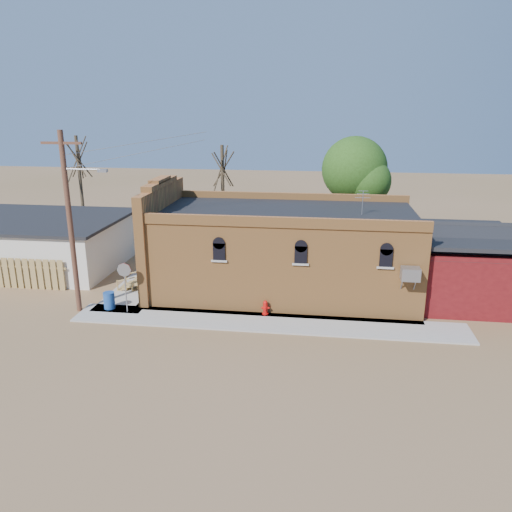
# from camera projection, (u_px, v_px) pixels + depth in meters

# --- Properties ---
(ground) EXTENTS (120.00, 120.00, 0.00)m
(ground) POSITION_uv_depth(u_px,v_px,m) (233.00, 329.00, 23.37)
(ground) COLOR brown
(ground) RESTS_ON ground
(sidewalk_south) EXTENTS (19.00, 2.20, 0.08)m
(sidewalk_south) POSITION_uv_depth(u_px,v_px,m) (267.00, 323.00, 24.02)
(sidewalk_south) COLOR #9E9991
(sidewalk_south) RESTS_ON ground
(sidewalk_west) EXTENTS (2.60, 10.00, 0.08)m
(sidewalk_west) POSITION_uv_depth(u_px,v_px,m) (147.00, 280.00, 29.86)
(sidewalk_west) COLOR #9E9991
(sidewalk_west) RESTS_ON ground
(brick_bar) EXTENTS (16.40, 7.97, 6.30)m
(brick_bar) POSITION_uv_depth(u_px,v_px,m) (279.00, 251.00, 27.70)
(brick_bar) COLOR #C67D3C
(brick_bar) RESTS_ON ground
(red_shed) EXTENTS (5.40, 6.40, 4.30)m
(red_shed) POSITION_uv_depth(u_px,v_px,m) (464.00, 259.00, 26.47)
(red_shed) COLOR #510E11
(red_shed) RESTS_ON ground
(wood_fence) EXTENTS (5.20, 0.10, 1.80)m
(wood_fence) POSITION_uv_depth(u_px,v_px,m) (23.00, 274.00, 28.35)
(wood_fence) COLOR #A08348
(wood_fence) RESTS_ON ground
(utility_pole) EXTENTS (3.12, 0.26, 9.00)m
(utility_pole) POSITION_uv_depth(u_px,v_px,m) (71.00, 219.00, 24.17)
(utility_pole) COLOR #44281B
(utility_pole) RESTS_ON ground
(tree_bare_near) EXTENTS (2.80, 2.80, 7.65)m
(tree_bare_near) POSITION_uv_depth(u_px,v_px,m) (222.00, 168.00, 34.37)
(tree_bare_near) COLOR #4A3B2A
(tree_bare_near) RESTS_ON ground
(tree_bare_far) EXTENTS (2.80, 2.80, 8.16)m
(tree_bare_far) POSITION_uv_depth(u_px,v_px,m) (78.00, 158.00, 36.61)
(tree_bare_far) COLOR #4A3B2A
(tree_bare_far) RESTS_ON ground
(tree_leafy) EXTENTS (4.40, 4.40, 8.15)m
(tree_leafy) POSITION_uv_depth(u_px,v_px,m) (354.00, 169.00, 33.70)
(tree_leafy) COLOR #4A3B2A
(tree_leafy) RESTS_ON ground
(fire_hydrant) EXTENTS (0.42, 0.40, 0.72)m
(fire_hydrant) POSITION_uv_depth(u_px,v_px,m) (265.00, 308.00, 24.78)
(fire_hydrant) COLOR #BC0D0A
(fire_hydrant) RESTS_ON sidewalk_south
(stop_sign) EXTENTS (0.70, 0.14, 2.59)m
(stop_sign) POSITION_uv_depth(u_px,v_px,m) (124.00, 275.00, 24.59)
(stop_sign) COLOR gray
(stop_sign) RESTS_ON sidewalk_south
(trash_barrel) EXTENTS (0.74, 0.74, 0.86)m
(trash_barrel) POSITION_uv_depth(u_px,v_px,m) (109.00, 300.00, 25.50)
(trash_barrel) COLOR navy
(trash_barrel) RESTS_ON sidewalk_west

